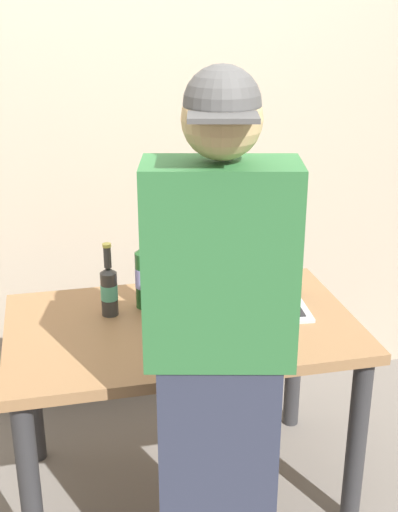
{
  "coord_description": "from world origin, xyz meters",
  "views": [
    {
      "loc": [
        -0.42,
        -2.13,
        1.84
      ],
      "look_at": [
        0.06,
        0.0,
        0.98
      ],
      "focal_mm": 47.5,
      "sensor_mm": 36.0,
      "label": 1
    }
  ],
  "objects": [
    {
      "name": "laptop",
      "position": [
        0.32,
        0.07,
        0.77
      ],
      "size": [
        0.34,
        0.34,
        0.19
      ],
      "color": "#B7BABC",
      "rests_on": "desk"
    },
    {
      "name": "beer_bottle_dark",
      "position": [
        -0.06,
        0.08,
        0.85
      ],
      "size": [
        0.06,
        0.06,
        0.31
      ],
      "color": "#472B14",
      "rests_on": "desk"
    },
    {
      "name": "ground_plane",
      "position": [
        0.0,
        0.0,
        0.0
      ],
      "size": [
        8.0,
        8.0,
        0.0
      ],
      "primitive_type": "plane",
      "color": "slate",
      "rests_on": "ground"
    },
    {
      "name": "person_figure",
      "position": [
        -0.0,
        -0.53,
        0.87
      ],
      "size": [
        0.44,
        0.33,
        1.68
      ],
      "color": "#2D3347",
      "rests_on": "ground"
    },
    {
      "name": "beer_bottle_amber",
      "position": [
        -0.11,
        0.16,
        0.86
      ],
      "size": [
        0.07,
        0.07,
        0.32
      ],
      "color": "#1E5123",
      "rests_on": "desk"
    },
    {
      "name": "desk",
      "position": [
        0.0,
        0.0,
        0.62
      ],
      "size": [
        1.25,
        0.76,
        0.73
      ],
      "color": "olive",
      "rests_on": "ground"
    },
    {
      "name": "back_wall",
      "position": [
        0.0,
        0.78,
        1.3
      ],
      "size": [
        6.0,
        0.1,
        2.6
      ],
      "primitive_type": "cube",
      "color": "tan",
      "rests_on": "ground"
    },
    {
      "name": "beer_bottle_brown",
      "position": [
        -0.24,
        0.12,
        0.84
      ],
      "size": [
        0.06,
        0.06,
        0.28
      ],
      "color": "#333333",
      "rests_on": "desk"
    }
  ]
}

